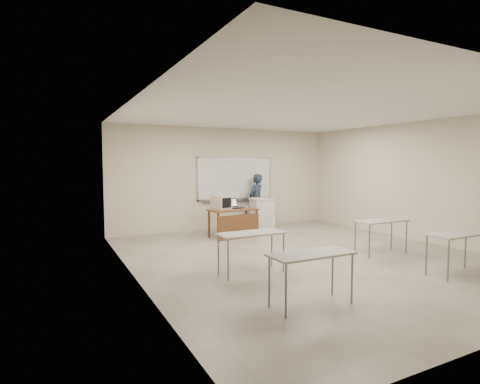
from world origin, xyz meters
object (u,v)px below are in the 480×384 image
crt_monitor (221,202)px  keyboard (256,198)px  whiteboard (235,179)px  presenter (256,201)px  podium (262,214)px  mouse (247,207)px  instructor_desk (235,218)px  laptop (235,206)px

crt_monitor → keyboard: (1.39, 0.55, 0.00)m
whiteboard → presenter: whiteboard is taller
podium → presenter: size_ratio=0.56×
whiteboard → presenter: bearing=-23.3°
whiteboard → mouse: bearing=-103.0°
presenter → instructor_desk: bearing=14.8°
whiteboard → instructor_desk: whiteboard is taller
instructor_desk → keyboard: (1.10, 0.79, 0.42)m
keyboard → presenter: (0.24, 0.43, -0.12)m
mouse → presenter: 1.39m
instructor_desk → podium: (1.25, 0.71, -0.06)m
instructor_desk → crt_monitor: size_ratio=2.86×
keyboard → crt_monitor: bearing=-156.6°
podium → crt_monitor: bearing=-162.6°
crt_monitor → presenter: presenter is taller
laptop → mouse: bearing=-36.0°
podium → instructor_desk: bearing=-150.1°
podium → mouse: bearing=-145.4°
whiteboard → mouse: 1.53m
podium → presenter: (0.09, 0.51, 0.35)m
laptop → keyboard: size_ratio=0.70×
podium → laptop: size_ratio=2.64×
crt_monitor → presenter: bearing=14.7°
whiteboard → laptop: whiteboard is taller
podium → keyboard: keyboard is taller
whiteboard → presenter: size_ratio=1.52×
presenter → crt_monitor: bearing=3.6°
instructor_desk → laptop: size_ratio=3.67×
mouse → presenter: (0.89, 1.06, 0.05)m
whiteboard → podium: size_ratio=2.69×
mouse → podium: bearing=10.8°
mouse → keyboard: keyboard is taller
podium → mouse: size_ratio=8.77×
laptop → presenter: presenter is taller
whiteboard → mouse: whiteboard is taller
laptop → instructor_desk: bearing=-133.8°
crt_monitor → laptop: size_ratio=1.29×
keyboard → presenter: bearing=62.9°
mouse → presenter: bearing=26.4°
whiteboard → presenter: 0.92m
laptop → keyboard: laptop is taller
whiteboard → podium: (0.50, -0.77, -1.02)m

